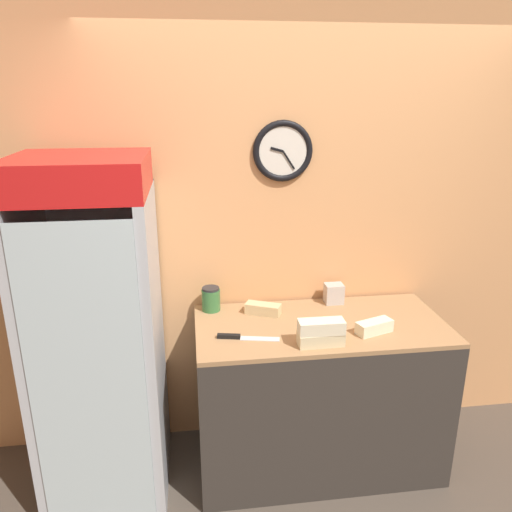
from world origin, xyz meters
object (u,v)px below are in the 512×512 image
sandwich_flat_left (263,309)px  chefs_knife (239,337)px  sandwich_flat_right (374,327)px  napkin_dispenser (334,294)px  sandwich_stack_middle (321,327)px  beverage_cooler (98,317)px  condiment_jar (211,299)px  sandwich_stack_bottom (321,339)px

sandwich_flat_left → chefs_knife: 0.33m
sandwich_flat_right → chefs_knife: 0.73m
sandwich_flat_right → chefs_knife: sandwich_flat_right is taller
sandwich_flat_right → napkin_dispenser: size_ratio=1.81×
napkin_dispenser → sandwich_stack_middle: bearing=-112.8°
sandwich_stack_middle → chefs_knife: bearing=163.3°
beverage_cooler → sandwich_stack_middle: 1.17m
sandwich_flat_right → napkin_dispenser: napkin_dispenser is taller
sandwich_flat_left → sandwich_flat_right: sandwich_flat_right is taller
beverage_cooler → condiment_jar: 0.65m
condiment_jar → napkin_dispenser: bearing=0.7°
sandwich_flat_right → napkin_dispenser: 0.43m
sandwich_stack_middle → chefs_knife: size_ratio=0.72×
beverage_cooler → sandwich_flat_right: 1.47m
sandwich_stack_bottom → sandwich_flat_left: size_ratio=1.09×
beverage_cooler → napkin_dispenser: 1.38m
sandwich_stack_bottom → condiment_jar: (-0.54, 0.50, 0.04)m
sandwich_flat_left → condiment_jar: bearing=162.4°
sandwich_stack_bottom → napkin_dispenser: (0.21, 0.51, 0.03)m
sandwich_stack_middle → sandwich_flat_right: sandwich_stack_middle is taller
beverage_cooler → sandwich_flat_left: 0.92m
napkin_dispenser → sandwich_stack_bottom: bearing=-112.8°
beverage_cooler → sandwich_stack_bottom: beverage_cooler is taller
sandwich_stack_bottom → sandwich_flat_right: bearing=16.2°
beverage_cooler → napkin_dispenser: beverage_cooler is taller
sandwich_stack_bottom → sandwich_flat_left: 0.47m
sandwich_flat_right → chefs_knife: (-0.73, 0.03, -0.03)m
beverage_cooler → condiment_jar: beverage_cooler is taller
beverage_cooler → sandwich_stack_bottom: 1.18m
condiment_jar → napkin_dispenser: size_ratio=1.20×
sandwich_stack_bottom → sandwich_flat_right: (0.32, 0.09, -0.00)m
chefs_knife → sandwich_stack_middle: bearing=-16.7°
chefs_knife → napkin_dispenser: (0.62, 0.39, 0.05)m
condiment_jar → napkin_dispenser: condiment_jar is taller
sandwich_stack_middle → sandwich_flat_right: 0.34m
napkin_dispenser → chefs_knife: bearing=-148.0°
sandwich_stack_bottom → sandwich_flat_left: bearing=120.4°
beverage_cooler → sandwich_stack_bottom: (1.14, -0.27, -0.07)m
sandwich_flat_left → napkin_dispenser: napkin_dispenser is taller
sandwich_stack_middle → napkin_dispenser: sandwich_stack_middle is taller
sandwich_stack_middle → napkin_dispenser: bearing=67.2°
sandwich_stack_bottom → sandwich_flat_right: size_ratio=1.09×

